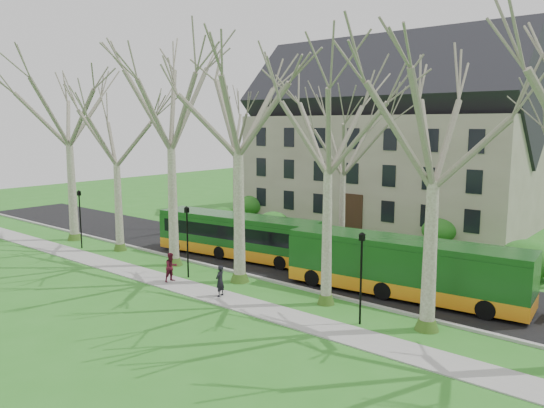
{
  "coord_description": "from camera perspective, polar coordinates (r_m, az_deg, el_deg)",
  "views": [
    {
      "loc": [
        17.95,
        -21.85,
        9.3
      ],
      "look_at": [
        -2.66,
        3.0,
        4.38
      ],
      "focal_mm": 35.0,
      "sensor_mm": 36.0,
      "label": 1
    }
  ],
  "objects": [
    {
      "name": "bus_lead",
      "position": [
        36.99,
        -3.79,
        -3.39
      ],
      "size": [
        12.46,
        4.04,
        3.06
      ],
      "primitive_type": null,
      "rotation": [
        0.0,
        0.0,
        0.12
      ],
      "color": "#144916",
      "rests_on": "road"
    },
    {
      "name": "ground",
      "position": [
        29.76,
        0.26,
        -9.55
      ],
      "size": [
        120.0,
        120.0,
        0.0
      ],
      "primitive_type": "plane",
      "color": "#2C7822",
      "rests_on": "ground"
    },
    {
      "name": "pedestrian_b",
      "position": [
        31.96,
        -10.78,
        -6.69
      ],
      "size": [
        0.72,
        0.89,
        1.73
      ],
      "primitive_type": "imported",
      "rotation": [
        0.0,
        0.0,
        1.49
      ],
      "color": "#541323",
      "rests_on": "sidewalk"
    },
    {
      "name": "lamp_row",
      "position": [
        28.32,
        -1.02,
        -5.08
      ],
      "size": [
        36.22,
        0.22,
        4.3
      ],
      "color": "black",
      "rests_on": "ground"
    },
    {
      "name": "hedges",
      "position": [
        43.19,
        7.3,
        -2.49
      ],
      "size": [
        30.6,
        8.6,
        2.0
      ],
      "color": "#195919",
      "rests_on": "ground"
    },
    {
      "name": "tree_row_far",
      "position": [
        38.23,
        9.25,
        3.6
      ],
      "size": [
        33.0,
        7.0,
        12.0
      ],
      "color": "gray",
      "rests_on": "ground"
    },
    {
      "name": "road",
      "position": [
        34.0,
        6.21,
        -7.21
      ],
      "size": [
        80.0,
        8.0,
        0.06
      ],
      "primitive_type": "cube",
      "color": "black",
      "rests_on": "ground"
    },
    {
      "name": "sidewalk",
      "position": [
        27.97,
        -3.05,
        -10.71
      ],
      "size": [
        70.0,
        2.0,
        0.06
      ],
      "primitive_type": "cube",
      "color": "gray",
      "rests_on": "ground"
    },
    {
      "name": "bus_follow",
      "position": [
        29.55,
        13.98,
        -6.56
      ],
      "size": [
        13.12,
        3.97,
        3.23
      ],
      "primitive_type": null,
      "rotation": [
        0.0,
        0.0,
        0.1
      ],
      "color": "#144916",
      "rests_on": "road"
    },
    {
      "name": "tree_row_verge",
      "position": [
        28.6,
        0.65,
        4.05
      ],
      "size": [
        49.0,
        7.0,
        14.0
      ],
      "color": "gray",
      "rests_on": "ground"
    },
    {
      "name": "building",
      "position": [
        51.74,
        12.19,
        7.1
      ],
      "size": [
        26.5,
        12.2,
        16.0
      ],
      "color": "gray",
      "rests_on": "ground"
    },
    {
      "name": "pedestrian_a",
      "position": [
        28.96,
        -5.62,
        -8.22
      ],
      "size": [
        0.51,
        0.68,
        1.7
      ],
      "primitive_type": "imported",
      "rotation": [
        0.0,
        0.0,
        -1.4
      ],
      "color": "black",
      "rests_on": "sidewalk"
    },
    {
      "name": "curb",
      "position": [
        30.86,
        2.05,
        -8.75
      ],
      "size": [
        80.0,
        0.25,
        0.14
      ],
      "primitive_type": "cube",
      "color": "#A5A39E",
      "rests_on": "ground"
    }
  ]
}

